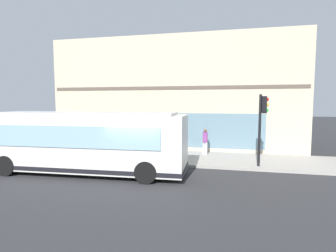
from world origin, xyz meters
TOP-DOWN VIEW (x-y plane):
  - ground at (0.00, 0.00)m, footprint 120.00×120.00m
  - sidewalk_curb at (4.71, 0.00)m, footprint 4.21×40.00m
  - building_corner at (11.02, 0.00)m, footprint 8.48×18.41m
  - city_bus_nearside at (0.42, 2.96)m, footprint 2.98×10.14m
  - traffic_light_near_corner at (3.21, -5.75)m, footprint 0.32×0.49m
  - fire_hydrant at (4.74, -0.03)m, footprint 0.35×0.35m
  - pedestrian_walking_along_curb at (5.65, -2.57)m, footprint 0.32×0.32m
  - pedestrian_near_building_entrance at (4.63, 2.09)m, footprint 0.32×0.32m
  - pedestrian_by_light_pole at (3.54, 2.05)m, footprint 0.32×0.32m
  - pedestrian_near_hydrant at (3.87, 8.13)m, footprint 0.32×0.32m
  - newspaper_vending_box at (5.64, 3.51)m, footprint 0.44×0.43m

SIDE VIEW (x-z plane):
  - ground at x=0.00m, z-range 0.00..0.00m
  - sidewalk_curb at x=4.71m, z-range 0.00..0.15m
  - fire_hydrant at x=4.74m, z-range 0.14..0.88m
  - newspaper_vending_box at x=5.64m, z-range 0.15..1.05m
  - pedestrian_near_building_entrance at x=4.63m, z-range 0.26..1.87m
  - pedestrian_walking_along_curb at x=5.65m, z-range 0.28..1.97m
  - pedestrian_by_light_pole at x=3.54m, z-range 0.28..2.03m
  - pedestrian_near_hydrant at x=3.87m, z-range 0.29..2.10m
  - city_bus_nearside at x=0.42m, z-range 0.02..3.09m
  - traffic_light_near_corner at x=3.21m, z-range 0.91..4.74m
  - building_corner at x=11.02m, z-range -0.01..8.30m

